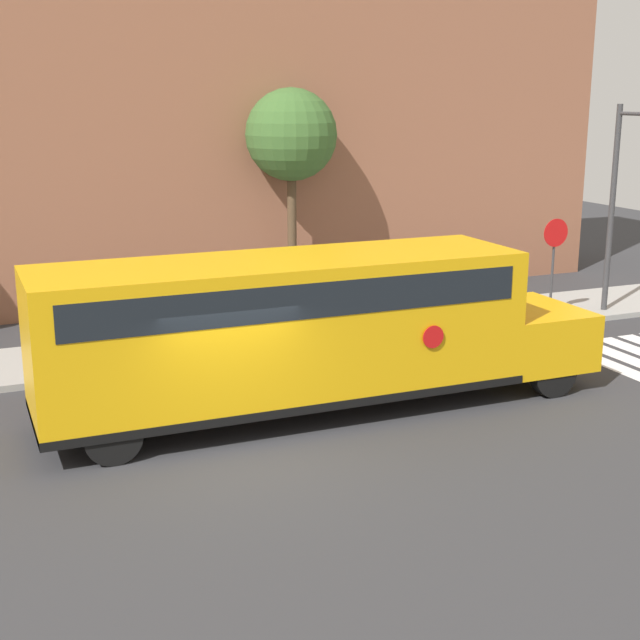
{
  "coord_description": "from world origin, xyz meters",
  "views": [
    {
      "loc": [
        -4.25,
        -13.94,
        6.11
      ],
      "look_at": [
        2.39,
        1.98,
        1.71
      ],
      "focal_mm": 50.0,
      "sensor_mm": 36.0,
      "label": 1
    }
  ],
  "objects": [
    {
      "name": "sidewalk_strip",
      "position": [
        0.0,
        6.5,
        0.07
      ],
      "size": [
        44.0,
        3.0,
        0.15
      ],
      "color": "#9E9E99",
      "rests_on": "ground"
    },
    {
      "name": "school_bus",
      "position": [
        1.8,
        1.48,
        1.78
      ],
      "size": [
        11.32,
        2.57,
        3.1
      ],
      "color": "#EAA80F",
      "rests_on": "ground"
    },
    {
      "name": "building_backdrop",
      "position": [
        0.0,
        13.0,
        6.86
      ],
      "size": [
        32.0,
        4.0,
        13.72
      ],
      "color": "#935B42",
      "rests_on": "ground"
    },
    {
      "name": "stop_sign",
      "position": [
        10.79,
        5.61,
        1.91
      ],
      "size": [
        0.77,
        0.1,
        2.84
      ],
      "color": "#38383A",
      "rests_on": "ground"
    },
    {
      "name": "ground_plane",
      "position": [
        0.0,
        0.0,
        0.0
      ],
      "size": [
        60.0,
        60.0,
        0.0
      ],
      "primitive_type": "plane",
      "color": "#333335"
    },
    {
      "name": "tree_near_sidewalk",
      "position": [
        4.95,
        10.24,
        4.92
      ],
      "size": [
        2.63,
        2.63,
        6.28
      ],
      "color": "brown",
      "rests_on": "ground"
    }
  ]
}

